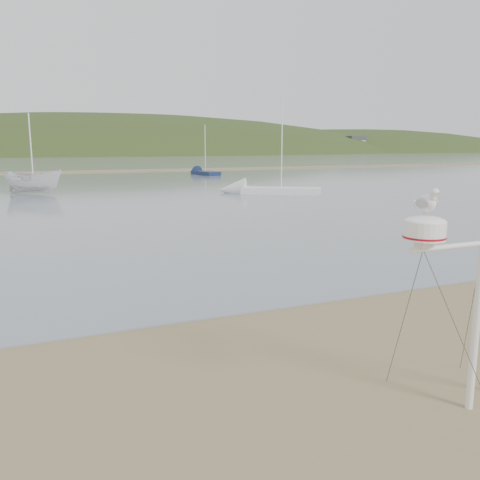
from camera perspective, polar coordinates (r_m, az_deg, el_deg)
name	(u,v)px	position (r m, az deg, el deg)	size (l,w,h in m)	color
ground	(138,436)	(7.48, -11.39, -20.76)	(560.00, 560.00, 0.00)	olive
water	(23,161)	(138.34, -23.21, 8.19)	(560.00, 256.00, 0.04)	slate
sandbar	(28,173)	(76.38, -22.71, 6.97)	(560.00, 7.00, 0.07)	olive
hill_ridge	(68,198)	(243.23, -18.77, 4.51)	(620.00, 180.00, 80.00)	#233314
far_cottages	(29,145)	(202.32, -22.63, 9.87)	(294.40, 6.30, 8.00)	silver
mast_rig	(476,328)	(8.12, 24.95, -8.98)	(2.35, 2.51, 5.31)	white
boat_white	(32,162)	(44.03, -22.32, 8.10)	(1.87, 1.92, 4.97)	silver
sailboat_blue_far	(199,172)	(68.11, -4.61, 7.59)	(2.58, 7.19, 6.98)	#121F42
sailboat_white_near	(252,190)	(40.90, 1.41, 5.62)	(7.96, 6.09, 8.09)	silver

